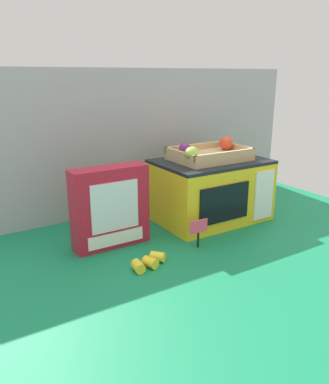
# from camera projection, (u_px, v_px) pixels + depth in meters

# --- Properties ---
(ground_plane) EXTENTS (1.70, 1.70, 0.00)m
(ground_plane) POSITION_uv_depth(u_px,v_px,m) (178.00, 231.00, 1.45)
(ground_plane) COLOR #147A4C
(ground_plane) RESTS_ON ground
(display_back_panel) EXTENTS (1.61, 0.03, 0.59)m
(display_back_panel) POSITION_uv_depth(u_px,v_px,m) (136.00, 141.00, 1.63)
(display_back_panel) COLOR #A0A3A8
(display_back_panel) RESTS_ON ground
(toy_microwave) EXTENTS (0.43, 0.30, 0.25)m
(toy_microwave) POSITION_uv_depth(u_px,v_px,m) (210.00, 190.00, 1.55)
(toy_microwave) COLOR yellow
(toy_microwave) RESTS_ON ground
(food_groups_crate) EXTENTS (0.31, 0.21, 0.08)m
(food_groups_crate) POSITION_uv_depth(u_px,v_px,m) (209.00, 154.00, 1.51)
(food_groups_crate) COLOR tan
(food_groups_crate) RESTS_ON toy_microwave
(cookie_set_box) EXTENTS (0.26, 0.08, 0.28)m
(cookie_set_box) POSITION_uv_depth(u_px,v_px,m) (110.00, 207.00, 1.30)
(cookie_set_box) COLOR #B2192D
(cookie_set_box) RESTS_ON ground
(price_sign) EXTENTS (0.07, 0.01, 0.10)m
(price_sign) POSITION_uv_depth(u_px,v_px,m) (199.00, 229.00, 1.30)
(price_sign) COLOR black
(price_sign) RESTS_ON ground
(loose_toy_banana) EXTENTS (0.13, 0.08, 0.03)m
(loose_toy_banana) POSITION_uv_depth(u_px,v_px,m) (149.00, 262.00, 1.18)
(loose_toy_banana) COLOR yellow
(loose_toy_banana) RESTS_ON ground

